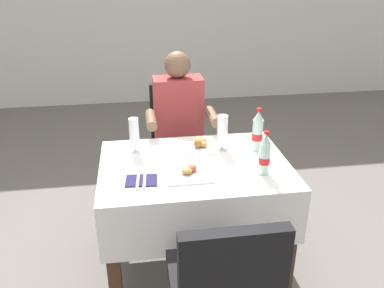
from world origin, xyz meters
name	(u,v)px	position (x,y,z in m)	size (l,w,h in m)	color
ground_plane	(181,283)	(0.00, 0.00, 0.00)	(11.00, 11.00, 0.00)	#66605B
main_dining_table	(194,190)	(0.11, 0.16, 0.57)	(1.11, 0.79, 0.75)	white
chair_far_diner_seat	(179,140)	(0.11, 0.95, 0.55)	(0.44, 0.50, 0.97)	black
chair_near_camera_side	(223,287)	(0.11, -0.63, 0.55)	(0.44, 0.50, 0.97)	black
seated_diner_far	(179,127)	(0.10, 0.84, 0.71)	(0.50, 0.46, 1.26)	#282D42
plate_near_camera	(188,172)	(0.06, 0.04, 0.76)	(0.25, 0.25, 0.05)	white
plate_far_diner	(200,145)	(0.18, 0.37, 0.77)	(0.22, 0.23, 0.07)	white
beer_glass_left	(134,135)	(-0.23, 0.37, 0.86)	(0.07, 0.07, 0.22)	white
beer_glass_middle	(222,133)	(0.31, 0.32, 0.87)	(0.07, 0.07, 0.23)	white
cola_bottle_primary	(265,155)	(0.47, -0.01, 0.86)	(0.06, 0.06, 0.26)	silver
cola_bottle_secondary	(258,132)	(0.52, 0.29, 0.87)	(0.07, 0.07, 0.28)	silver
napkin_cutlery_set	(141,180)	(-0.21, 0.00, 0.76)	(0.18, 0.19, 0.01)	#231E4C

